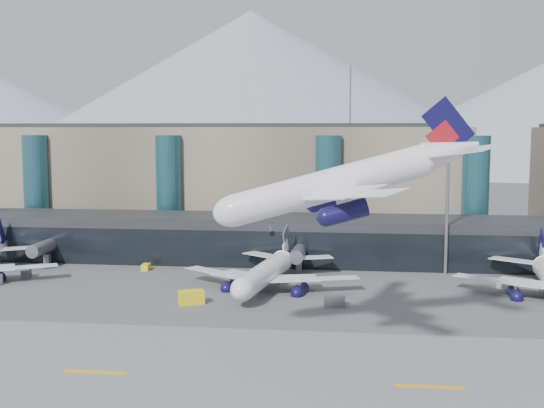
# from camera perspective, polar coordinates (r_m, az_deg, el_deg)

# --- Properties ---
(ground) EXTENTS (900.00, 900.00, 0.00)m
(ground) POSITION_cam_1_polar(r_m,az_deg,el_deg) (97.49, 0.03, -11.37)
(ground) COLOR #515154
(ground) RESTS_ON ground
(runway_strip) EXTENTS (400.00, 40.00, 0.04)m
(runway_strip) POSITION_cam_1_polar(r_m,az_deg,el_deg) (83.43, -1.22, -14.46)
(runway_strip) COLOR slate
(runway_strip) RESTS_ON ground
(runway_markings) EXTENTS (128.00, 1.00, 0.02)m
(runway_markings) POSITION_cam_1_polar(r_m,az_deg,el_deg) (83.42, -1.22, -14.44)
(runway_markings) COLOR gold
(runway_markings) RESTS_ON ground
(concourse) EXTENTS (170.00, 27.00, 10.00)m
(concourse) POSITION_cam_1_polar(r_m,az_deg,el_deg) (152.37, 2.58, -2.99)
(concourse) COLOR black
(concourse) RESTS_ON ground
(terminal_main) EXTENTS (130.00, 30.00, 31.00)m
(terminal_main) POSITION_cam_1_polar(r_m,az_deg,el_deg) (186.28, -4.36, 1.94)
(terminal_main) COLOR gray
(terminal_main) RESTS_ON ground
(teal_towers) EXTENTS (116.40, 19.40, 46.00)m
(teal_towers) POSITION_cam_1_polar(r_m,az_deg,el_deg) (168.97, -2.07, 1.02)
(teal_towers) COLOR #235462
(teal_towers) RESTS_ON ground
(mountain_ridge) EXTENTS (910.00, 400.00, 110.00)m
(mountain_ridge) POSITION_cam_1_polar(r_m,az_deg,el_deg) (472.54, 7.46, 8.23)
(mountain_ridge) COLOR gray
(mountain_ridge) RESTS_ON ground
(lightmast_mid) EXTENTS (3.00, 1.20, 25.60)m
(lightmast_mid) POSITION_cam_1_polar(r_m,az_deg,el_deg) (142.35, 14.45, -0.01)
(lightmast_mid) COLOR slate
(lightmast_mid) RESTS_ON ground
(hero_jet) EXTENTS (36.75, 36.44, 11.89)m
(hero_jet) POSITION_cam_1_polar(r_m,az_deg,el_deg) (88.02, 7.05, 2.68)
(hero_jet) COLOR white
(hero_jet) RESTS_ON ground
(jet_parked_mid) EXTENTS (35.34, 35.64, 11.53)m
(jet_parked_mid) POSITION_cam_1_polar(r_m,az_deg,el_deg) (128.11, -0.18, -5.05)
(jet_parked_mid) COLOR white
(jet_parked_mid) RESTS_ON ground
(veh_b) EXTENTS (1.48, 2.37, 1.36)m
(veh_b) POSITION_cam_1_polar(r_m,az_deg,el_deg) (146.14, -10.51, -5.21)
(veh_b) COLOR yellow
(veh_b) RESTS_ON ground
(veh_c) EXTENTS (3.63, 2.11, 1.94)m
(veh_c) POSITION_cam_1_polar(r_m,az_deg,el_deg) (115.50, 5.24, -8.07)
(veh_c) COLOR #4B4B50
(veh_c) RESTS_ON ground
(veh_d) EXTENTS (2.91, 2.85, 1.52)m
(veh_d) POSITION_cam_1_polar(r_m,az_deg,el_deg) (135.17, 18.83, -6.35)
(veh_d) COLOR silver
(veh_d) RESTS_ON ground
(veh_f) EXTENTS (2.37, 3.32, 1.67)m
(veh_f) POSITION_cam_1_polar(r_m,az_deg,el_deg) (145.39, -19.87, -5.48)
(veh_f) COLOR #4B4B50
(veh_f) RESTS_ON ground
(veh_h) EXTENTS (4.73, 3.81, 2.32)m
(veh_h) POSITION_cam_1_polar(r_m,az_deg,el_deg) (117.31, -6.76, -7.76)
(veh_h) COLOR yellow
(veh_h) RESTS_ON ground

